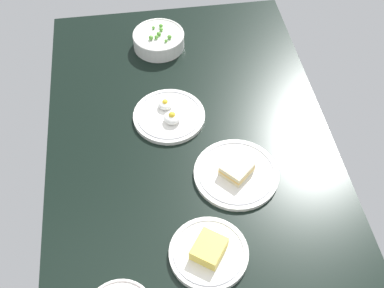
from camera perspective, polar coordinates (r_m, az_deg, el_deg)
name	(u,v)px	position (r cm, az deg, el deg)	size (l,w,h in cm)	color
dining_table	(192,153)	(134.43, 0.00, -1.06)	(129.18, 80.14, 4.00)	black
plate_eggs	(169,115)	(139.56, -2.75, 3.45)	(21.01, 21.01, 4.79)	white
bowl_peas	(159,40)	(161.78, -3.99, 12.32)	(16.97, 16.97, 6.37)	white
plate_sandwich	(236,173)	(127.17, 5.31, -3.43)	(22.65, 22.65, 4.42)	white
plate_cheese	(209,252)	(114.79, 2.01, -12.78)	(18.84, 18.84, 4.89)	white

